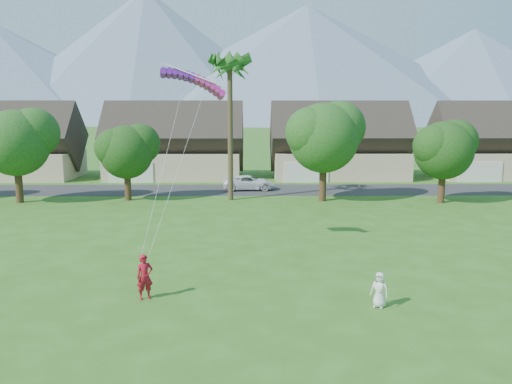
{
  "coord_description": "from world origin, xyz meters",
  "views": [
    {
      "loc": [
        -0.29,
        -14.68,
        7.93
      ],
      "look_at": [
        0.0,
        10.0,
        3.8
      ],
      "focal_mm": 35.0,
      "sensor_mm": 36.0,
      "label": 1
    }
  ],
  "objects_px": {
    "kite_flyer": "(145,277)",
    "parafoil_kite": "(194,79)",
    "parked_car": "(249,183)",
    "watcher": "(379,290)"
  },
  "relations": [
    {
      "from": "kite_flyer",
      "to": "parked_car",
      "type": "distance_m",
      "value": 28.92
    },
    {
      "from": "kite_flyer",
      "to": "watcher",
      "type": "distance_m",
      "value": 9.7
    },
    {
      "from": "kite_flyer",
      "to": "parafoil_kite",
      "type": "relative_size",
      "value": 0.54
    },
    {
      "from": "parked_car",
      "to": "watcher",
      "type": "bearing_deg",
      "value": -172.95
    },
    {
      "from": "kite_flyer",
      "to": "watcher",
      "type": "bearing_deg",
      "value": -31.02
    },
    {
      "from": "watcher",
      "to": "parafoil_kite",
      "type": "distance_m",
      "value": 14.1
    },
    {
      "from": "watcher",
      "to": "parked_car",
      "type": "bearing_deg",
      "value": 131.76
    },
    {
      "from": "parafoil_kite",
      "to": "watcher",
      "type": "bearing_deg",
      "value": -50.0
    },
    {
      "from": "kite_flyer",
      "to": "parafoil_kite",
      "type": "bearing_deg",
      "value": 51.64
    },
    {
      "from": "parked_car",
      "to": "parafoil_kite",
      "type": "distance_m",
      "value": 23.89
    }
  ]
}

